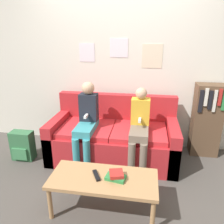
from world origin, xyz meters
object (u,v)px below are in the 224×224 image
at_px(person_left, 87,120).
at_px(person_right, 139,126).
at_px(backpack, 23,146).
at_px(coffee_table, 103,181).
at_px(tv_remote, 96,175).
at_px(couch, 114,138).
at_px(bookshelf, 206,120).

relative_size(person_left, person_right, 1.05).
xyz_separation_m(person_left, backpack, (-0.94, -0.08, -0.42)).
bearing_deg(person_right, backpack, -177.70).
xyz_separation_m(coffee_table, tv_remote, (-0.07, 0.01, 0.06)).
bearing_deg(tv_remote, backpack, 121.66).
bearing_deg(backpack, couch, 12.22).
distance_m(couch, coffee_table, 1.05).
bearing_deg(person_right, couch, 150.30).
bearing_deg(couch, person_left, -149.08).
height_order(person_left, bookshelf, person_left).
distance_m(couch, person_right, 0.52).
xyz_separation_m(person_left, person_right, (0.70, -0.01, -0.03)).
height_order(coffee_table, person_left, person_left).
relative_size(tv_remote, bookshelf, 0.16).
relative_size(person_right, backpack, 2.53).
relative_size(couch, tv_remote, 10.42).
distance_m(person_right, bookshelf, 1.09).
height_order(person_left, person_right, person_left).
distance_m(couch, person_left, 0.52).
distance_m(tv_remote, bookshelf, 1.91).
relative_size(bookshelf, backpack, 2.51).
xyz_separation_m(person_right, bookshelf, (0.95, 0.54, -0.06)).
height_order(person_right, backpack, person_right).
height_order(coffee_table, person_right, person_right).
distance_m(coffee_table, person_left, 0.98).
bearing_deg(coffee_table, person_right, 69.99).
bearing_deg(backpack, person_left, 4.64).
bearing_deg(tv_remote, bookshelf, 18.54).
bearing_deg(person_left, coffee_table, -64.84).
bearing_deg(bookshelf, coffee_table, -132.33).
height_order(coffee_table, tv_remote, tv_remote).
bearing_deg(person_left, bookshelf, 17.78).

